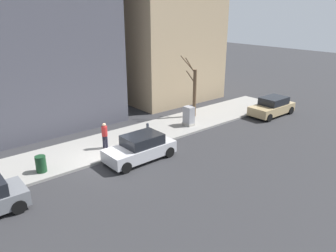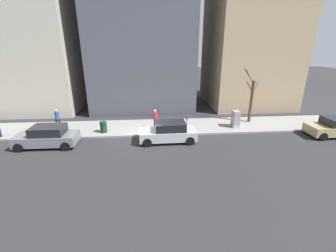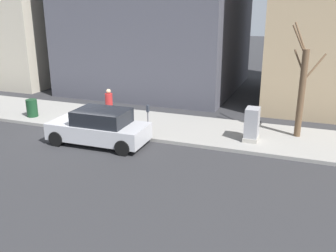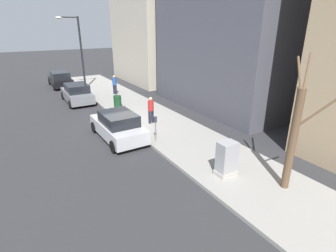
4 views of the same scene
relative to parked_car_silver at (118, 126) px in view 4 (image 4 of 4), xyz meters
name	(u,v)px [view 4 (image 4 of 4)]	position (x,y,z in m)	size (l,w,h in m)	color
ground_plane	(125,126)	(1.01, 1.63, -0.74)	(120.00, 120.00, 0.00)	#2B2B2D
sidewalk	(153,119)	(3.01, 1.63, -0.66)	(4.00, 36.00, 0.15)	gray
parked_car_silver	(118,126)	(0.00, 0.00, 0.00)	(1.98, 4.23, 1.52)	#B7B7BC
parked_car_grey	(77,93)	(-0.18, 8.69, 0.00)	(1.95, 4.21, 1.52)	slate
parked_car_black	(60,79)	(-0.25, 15.60, 0.00)	(1.93, 4.20, 1.52)	black
parking_meter	(156,126)	(1.46, -1.60, 0.24)	(0.14, 0.10, 1.35)	slate
utility_box	(227,159)	(2.31, -6.03, 0.11)	(0.83, 0.61, 1.43)	#A8A399
streetlamp	(78,47)	(1.29, 12.98, 3.28)	(1.97, 0.32, 6.50)	black
bare_tree	(294,135)	(3.65, -7.83, 1.51)	(1.24, 1.50, 4.83)	brown
trash_bin	(118,102)	(1.91, 5.15, -0.14)	(0.56, 0.56, 0.90)	#14381E
pedestrian_near_meter	(151,109)	(2.51, 0.94, 0.35)	(0.39, 0.36, 1.66)	#1E1E2D
pedestrian_midblock	(115,84)	(3.20, 9.19, 0.35)	(0.36, 0.38, 1.66)	#1E1E2D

